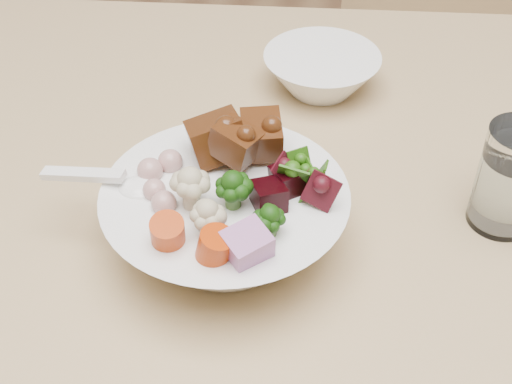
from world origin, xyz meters
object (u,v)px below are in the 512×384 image
dining_table (429,296)px  chair_far (448,68)px  water_glass (510,182)px  side_bowl (321,72)px  food_bowl (228,215)px

dining_table → chair_far: size_ratio=1.78×
chair_far → water_glass: bearing=-88.4°
chair_far → side_bowl: bearing=-111.4°
chair_far → side_bowl: (-0.22, -0.45, 0.25)m
water_glass → side_bowl: (-0.19, 0.20, -0.03)m
chair_far → food_bowl: chair_far is taller
food_bowl → side_bowl: size_ratio=1.59×
food_bowl → water_glass: bearing=14.8°
dining_table → water_glass: (0.05, 0.04, 0.13)m
water_glass → side_bowl: size_ratio=0.77×
food_bowl → side_bowl: bearing=76.1°
water_glass → side_bowl: water_glass is taller
food_bowl → water_glass: (0.25, 0.07, 0.01)m
food_bowl → side_bowl: food_bowl is taller
dining_table → food_bowl: bearing=-175.4°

